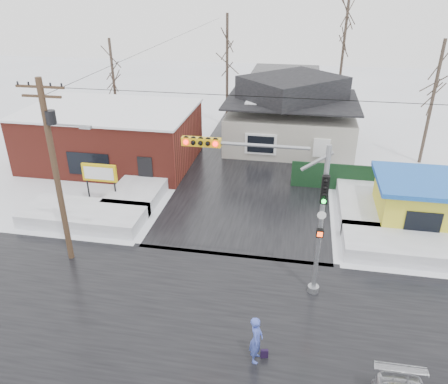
% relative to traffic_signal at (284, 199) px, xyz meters
% --- Properties ---
extents(ground, '(120.00, 120.00, 0.00)m').
position_rel_traffic_signal_xyz_m(ground, '(-2.43, -2.97, -4.54)').
color(ground, white).
rests_on(ground, ground).
extents(road_ns, '(10.00, 120.00, 0.02)m').
position_rel_traffic_signal_xyz_m(road_ns, '(-2.43, -2.97, -4.53)').
color(road_ns, black).
rests_on(road_ns, ground).
extents(road_ew, '(120.00, 10.00, 0.02)m').
position_rel_traffic_signal_xyz_m(road_ew, '(-2.43, -2.97, -4.53)').
color(road_ew, black).
rests_on(road_ew, ground).
extents(snowbank_nw, '(7.00, 3.00, 0.80)m').
position_rel_traffic_signal_xyz_m(snowbank_nw, '(-11.43, 4.03, -4.14)').
color(snowbank_nw, white).
rests_on(snowbank_nw, ground).
extents(snowbank_ne, '(7.00, 3.00, 0.80)m').
position_rel_traffic_signal_xyz_m(snowbank_ne, '(6.57, 4.03, -4.14)').
color(snowbank_ne, white).
rests_on(snowbank_ne, ground).
extents(snowbank_nside_w, '(3.00, 8.00, 0.80)m').
position_rel_traffic_signal_xyz_m(snowbank_nside_w, '(-9.43, 9.03, -4.14)').
color(snowbank_nside_w, white).
rests_on(snowbank_nside_w, ground).
extents(snowbank_nside_e, '(3.00, 8.00, 0.80)m').
position_rel_traffic_signal_xyz_m(snowbank_nside_e, '(4.57, 9.03, -4.14)').
color(snowbank_nside_e, white).
rests_on(snowbank_nside_e, ground).
extents(traffic_signal, '(6.05, 0.68, 7.00)m').
position_rel_traffic_signal_xyz_m(traffic_signal, '(0.00, 0.00, 0.00)').
color(traffic_signal, gray).
rests_on(traffic_signal, ground).
extents(utility_pole, '(3.15, 0.44, 9.00)m').
position_rel_traffic_signal_xyz_m(utility_pole, '(-10.36, 0.53, 0.57)').
color(utility_pole, '#382619').
rests_on(utility_pole, ground).
extents(brick_building, '(12.20, 8.20, 4.12)m').
position_rel_traffic_signal_xyz_m(brick_building, '(-13.43, 13.03, -2.46)').
color(brick_building, maroon).
rests_on(brick_building, ground).
extents(marquee_sign, '(2.20, 0.21, 2.55)m').
position_rel_traffic_signal_xyz_m(marquee_sign, '(-11.43, 6.53, -2.62)').
color(marquee_sign, black).
rests_on(marquee_sign, ground).
extents(house, '(10.40, 8.40, 5.76)m').
position_rel_traffic_signal_xyz_m(house, '(-0.43, 19.03, -1.92)').
color(house, '#A9A498').
rests_on(house, ground).
extents(kiosk, '(4.60, 4.60, 2.88)m').
position_rel_traffic_signal_xyz_m(kiosk, '(7.07, 7.03, -3.08)').
color(kiosk, gold).
rests_on(kiosk, ground).
extents(fence, '(8.00, 0.12, 1.80)m').
position_rel_traffic_signal_xyz_m(fence, '(4.07, 11.03, -3.64)').
color(fence, black).
rests_on(fence, ground).
extents(tree_far_left, '(3.00, 3.00, 10.00)m').
position_rel_traffic_signal_xyz_m(tree_far_left, '(-6.43, 23.03, 3.41)').
color(tree_far_left, '#332821').
rests_on(tree_far_left, ground).
extents(tree_far_mid, '(3.00, 3.00, 12.00)m').
position_rel_traffic_signal_xyz_m(tree_far_mid, '(3.57, 25.03, 5.00)').
color(tree_far_mid, '#332821').
rests_on(tree_far_mid, ground).
extents(tree_far_right, '(3.00, 3.00, 9.00)m').
position_rel_traffic_signal_xyz_m(tree_far_right, '(9.57, 17.03, 2.62)').
color(tree_far_right, '#332821').
rests_on(tree_far_right, ground).
extents(tree_far_west, '(3.00, 3.00, 8.00)m').
position_rel_traffic_signal_xyz_m(tree_far_west, '(-16.43, 21.03, 1.82)').
color(tree_far_west, '#332821').
rests_on(tree_far_west, ground).
extents(pedestrian, '(0.49, 0.72, 1.94)m').
position_rel_traffic_signal_xyz_m(pedestrian, '(-0.53, -4.31, -3.57)').
color(pedestrian, '#4053B5').
rests_on(pedestrian, ground).
extents(shopping_bag, '(0.30, 0.18, 0.35)m').
position_rel_traffic_signal_xyz_m(shopping_bag, '(-0.22, -4.16, -4.36)').
color(shopping_bag, black).
rests_on(shopping_bag, ground).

